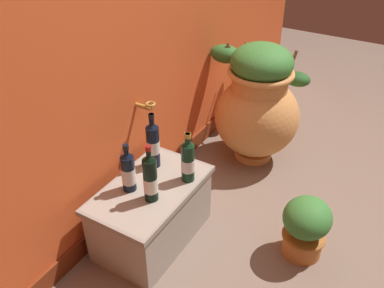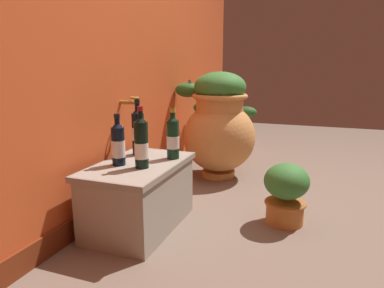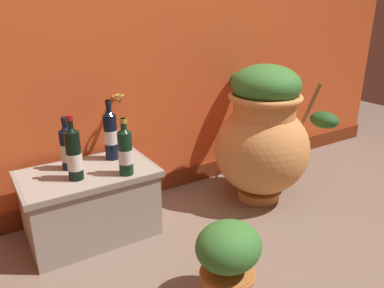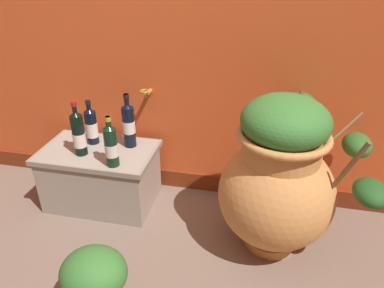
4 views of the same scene
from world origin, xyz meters
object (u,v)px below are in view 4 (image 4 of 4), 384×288
at_px(terracotta_urn, 280,178).
at_px(wine_bottle_left, 129,124).
at_px(wine_bottle_back, 111,144).
at_px(wine_bottle_right, 79,133).
at_px(wine_bottle_middle, 91,125).
at_px(potted_shrub, 96,283).

xyz_separation_m(terracotta_urn, wine_bottle_left, (-0.87, 0.24, 0.09)).
bearing_deg(wine_bottle_back, wine_bottle_left, 86.81).
relative_size(wine_bottle_left, wine_bottle_back, 1.14).
distance_m(wine_bottle_right, wine_bottle_back, 0.24).
relative_size(terracotta_urn, wine_bottle_right, 2.65).
bearing_deg(wine_bottle_right, terracotta_urn, -4.75).
xyz_separation_m(wine_bottle_middle, wine_bottle_back, (0.22, -0.22, 0.01)).
bearing_deg(wine_bottle_back, wine_bottle_middle, 135.55).
relative_size(terracotta_urn, wine_bottle_left, 2.58).
distance_m(wine_bottle_middle, wine_bottle_right, 0.14).
xyz_separation_m(terracotta_urn, wine_bottle_back, (-0.88, 0.02, 0.07)).
distance_m(terracotta_urn, potted_shrub, 0.96).
height_order(terracotta_urn, potted_shrub, terracotta_urn).
distance_m(terracotta_urn, wine_bottle_back, 0.89).
bearing_deg(wine_bottle_left, terracotta_urn, -15.67).
height_order(terracotta_urn, wine_bottle_right, terracotta_urn).
bearing_deg(wine_bottle_left, wine_bottle_right, -147.62).
bearing_deg(wine_bottle_middle, wine_bottle_back, -44.45).
distance_m(wine_bottle_middle, wine_bottle_back, 0.31).
bearing_deg(potted_shrub, wine_bottle_middle, 114.99).
height_order(wine_bottle_left, wine_bottle_back, wine_bottle_left).
height_order(terracotta_urn, wine_bottle_left, terracotta_urn).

